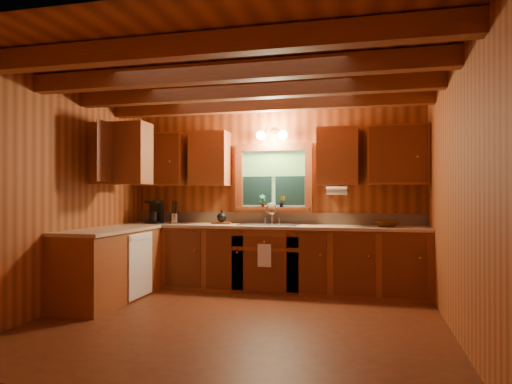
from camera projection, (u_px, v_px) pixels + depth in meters
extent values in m
plane|color=#542814|center=(238.00, 321.00, 4.76)|extent=(4.20, 4.20, 0.00)
plane|color=brown|center=(238.00, 72.00, 4.78)|extent=(4.20, 4.20, 0.00)
plane|color=brown|center=(274.00, 196.00, 6.61)|extent=(4.20, 0.00, 4.20)
plane|color=brown|center=(156.00, 197.00, 2.92)|extent=(4.20, 0.00, 4.20)
plane|color=brown|center=(62.00, 196.00, 5.26)|extent=(0.00, 3.80, 3.80)
plane|color=brown|center=(454.00, 197.00, 4.27)|extent=(0.00, 3.80, 3.80)
cube|color=brown|center=(196.00, 46.00, 3.61)|extent=(4.20, 0.14, 0.18)
cube|color=brown|center=(226.00, 72.00, 4.39)|extent=(4.20, 0.14, 0.18)
cube|color=brown|center=(248.00, 91.00, 5.16)|extent=(4.20, 0.14, 0.18)
cube|color=brown|center=(263.00, 104.00, 5.94)|extent=(4.20, 0.14, 0.18)
cube|color=brown|center=(270.00, 259.00, 6.31)|extent=(4.20, 0.62, 0.86)
cube|color=brown|center=(109.00, 266.00, 5.65)|extent=(0.62, 1.60, 0.86)
cube|color=tan|center=(270.00, 226.00, 6.31)|extent=(4.20, 0.66, 0.04)
cube|color=tan|center=(110.00, 230.00, 5.65)|extent=(0.64, 1.60, 0.04)
cube|color=tan|center=(274.00, 218.00, 6.60)|extent=(4.20, 0.02, 0.16)
cube|color=white|center=(141.00, 265.00, 5.77)|extent=(0.02, 0.60, 0.80)
cube|color=brown|center=(160.00, 160.00, 6.85)|extent=(0.78, 0.34, 0.78)
cube|color=brown|center=(210.00, 159.00, 6.67)|extent=(0.55, 0.34, 0.78)
cube|color=brown|center=(338.00, 156.00, 6.24)|extent=(0.55, 0.34, 0.78)
cube|color=brown|center=(397.00, 155.00, 6.05)|extent=(0.78, 0.34, 0.78)
cube|color=brown|center=(108.00, 154.00, 5.89)|extent=(0.34, 1.10, 0.78)
cube|color=brown|center=(273.00, 147.00, 6.58)|extent=(1.12, 0.08, 0.10)
cube|color=brown|center=(273.00, 210.00, 6.57)|extent=(1.12, 0.08, 0.10)
cube|color=brown|center=(239.00, 179.00, 6.70)|extent=(0.10, 0.08, 0.80)
cube|color=brown|center=(309.00, 178.00, 6.46)|extent=(0.10, 0.08, 0.80)
cube|color=#417832|center=(274.00, 179.00, 6.61)|extent=(0.92, 0.01, 0.80)
cube|color=black|center=(257.00, 191.00, 6.64)|extent=(0.42, 0.02, 0.42)
cube|color=black|center=(290.00, 191.00, 6.53)|extent=(0.42, 0.02, 0.42)
cylinder|color=black|center=(274.00, 177.00, 6.59)|extent=(0.92, 0.01, 0.01)
cube|color=brown|center=(273.00, 209.00, 6.54)|extent=(1.06, 0.14, 0.04)
cylinder|color=black|center=(273.00, 131.00, 6.58)|extent=(0.08, 0.03, 0.08)
cylinder|color=black|center=(266.00, 131.00, 6.55)|extent=(0.09, 0.17, 0.08)
cylinder|color=black|center=(279.00, 130.00, 6.50)|extent=(0.09, 0.17, 0.08)
sphere|color=#FFE0A5|center=(261.00, 135.00, 6.50)|extent=(0.13, 0.13, 0.13)
sphere|color=#FFE0A5|center=(283.00, 135.00, 6.43)|extent=(0.13, 0.13, 0.13)
cylinder|color=white|center=(337.00, 191.00, 6.04)|extent=(0.27, 0.11, 0.11)
cube|color=white|center=(264.00, 256.00, 5.99)|extent=(0.18, 0.01, 0.30)
cube|color=silver|center=(270.00, 225.00, 6.32)|extent=(0.82, 0.48, 0.02)
cube|color=#262628|center=(256.00, 229.00, 6.37)|extent=(0.34, 0.40, 0.14)
cube|color=#262628|center=(283.00, 229.00, 6.28)|extent=(0.34, 0.40, 0.14)
cylinder|color=silver|center=(272.00, 216.00, 6.50)|extent=(0.04, 0.04, 0.22)
torus|color=silver|center=(271.00, 209.00, 6.44)|extent=(0.16, 0.02, 0.16)
cube|color=black|center=(154.00, 222.00, 6.65)|extent=(0.19, 0.23, 0.03)
cube|color=black|center=(156.00, 211.00, 6.73)|extent=(0.19, 0.08, 0.31)
cube|color=black|center=(154.00, 202.00, 6.64)|extent=(0.19, 0.21, 0.04)
cylinder|color=black|center=(153.00, 216.00, 6.62)|extent=(0.11, 0.11, 0.14)
cylinder|color=silver|center=(174.00, 218.00, 6.72)|extent=(0.12, 0.12, 0.15)
cylinder|color=black|center=(173.00, 208.00, 6.71)|extent=(0.03, 0.04, 0.21)
cylinder|color=black|center=(174.00, 208.00, 6.72)|extent=(0.01, 0.01, 0.21)
cylinder|color=black|center=(175.00, 208.00, 6.73)|extent=(0.03, 0.04, 0.21)
cylinder|color=black|center=(176.00, 208.00, 6.73)|extent=(0.04, 0.06, 0.21)
cube|color=#5A2813|center=(222.00, 223.00, 6.55)|extent=(0.29, 0.22, 0.02)
sphere|color=black|center=(222.00, 217.00, 6.55)|extent=(0.14, 0.14, 0.14)
cylinder|color=black|center=(222.00, 211.00, 6.55)|extent=(0.02, 0.02, 0.04)
imported|color=#48230C|center=(386.00, 224.00, 5.91)|extent=(0.38, 0.38, 0.08)
imported|color=#5A2813|center=(263.00, 201.00, 6.56)|extent=(0.12, 0.10, 0.19)
imported|color=#5A2813|center=(282.00, 201.00, 6.50)|extent=(0.09, 0.08, 0.16)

